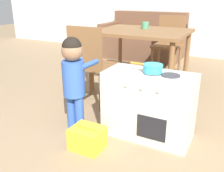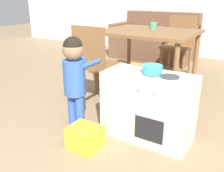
% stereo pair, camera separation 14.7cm
% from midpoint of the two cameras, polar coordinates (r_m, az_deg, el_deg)
% --- Properties ---
extents(play_kitchen, '(0.71, 0.35, 0.56)m').
position_cam_midpoint_polar(play_kitchen, '(2.05, 6.33, -4.41)').
color(play_kitchen, silver).
rests_on(play_kitchen, ground_plane).
extents(toy_pot, '(0.26, 0.15, 0.06)m').
position_cam_midpoint_polar(toy_pot, '(1.93, 7.10, 4.16)').
color(toy_pot, '#38B2D6').
rests_on(toy_pot, play_kitchen).
extents(child_figure, '(0.21, 0.33, 0.81)m').
position_cam_midpoint_polar(child_figure, '(2.10, -10.77, 2.99)').
color(child_figure, '#335BB7').
rests_on(child_figure, ground_plane).
extents(toy_basket, '(0.24, 0.20, 0.19)m').
position_cam_midpoint_polar(toy_basket, '(1.97, -7.84, -11.75)').
color(toy_basket, gold).
rests_on(toy_basket, ground_plane).
extents(dining_table, '(1.08, 0.92, 0.72)m').
position_cam_midpoint_polar(dining_table, '(3.10, 5.45, 10.95)').
color(dining_table, brown).
rests_on(dining_table, ground_plane).
extents(dining_chair_near, '(0.39, 0.39, 0.84)m').
position_cam_midpoint_polar(dining_chair_near, '(2.60, -6.39, 5.12)').
color(dining_chair_near, brown).
rests_on(dining_chair_near, ground_plane).
extents(dining_chair_far, '(0.39, 0.39, 0.84)m').
position_cam_midpoint_polar(dining_chair_far, '(3.83, 11.70, 9.66)').
color(dining_chair_far, brown).
rests_on(dining_chair_far, ground_plane).
extents(couch, '(1.45, 0.90, 0.82)m').
position_cam_midpoint_polar(couch, '(4.85, 6.36, 10.19)').
color(couch, brown).
rests_on(couch, ground_plane).
extents(cup_on_table, '(0.09, 0.09, 0.08)m').
position_cam_midpoint_polar(cup_on_table, '(3.23, 6.28, 13.62)').
color(cup_on_table, '#478E66').
rests_on(cup_on_table, dining_table).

